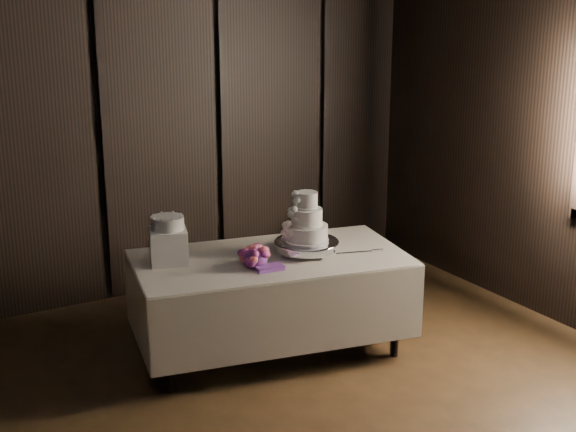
{
  "coord_description": "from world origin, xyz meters",
  "views": [
    {
      "loc": [
        -2.01,
        -3.04,
        2.68
      ],
      "look_at": [
        0.83,
        1.84,
        1.05
      ],
      "focal_mm": 50.0,
      "sensor_mm": 36.0,
      "label": 1
    }
  ],
  "objects": [
    {
      "name": "box_pedestal",
      "position": [
        -0.01,
        2.09,
        0.89
      ],
      "size": [
        0.33,
        0.33,
        0.25
      ],
      "primitive_type": "cube",
      "rotation": [
        0.0,
        0.0,
        -0.31
      ],
      "color": "white",
      "rests_on": "display_table"
    },
    {
      "name": "cake_stand",
      "position": [
        0.95,
        1.78,
        0.81
      ],
      "size": [
        0.58,
        0.58,
        0.09
      ],
      "primitive_type": "cylinder",
      "rotation": [
        0.0,
        0.0,
        -0.23
      ],
      "color": "silver",
      "rests_on": "display_table"
    },
    {
      "name": "cake_knife",
      "position": [
        1.25,
        1.59,
        0.77
      ],
      "size": [
        0.36,
        0.13,
        0.01
      ],
      "primitive_type": "cube",
      "rotation": [
        0.0,
        0.0,
        -0.3
      ],
      "color": "silver",
      "rests_on": "display_table"
    },
    {
      "name": "wedding_cake",
      "position": [
        0.93,
        1.77,
        1.0
      ],
      "size": [
        0.35,
        0.32,
        0.38
      ],
      "rotation": [
        0.0,
        0.0,
        -0.13
      ],
      "color": "white",
      "rests_on": "cake_stand"
    },
    {
      "name": "bouquet",
      "position": [
        0.48,
        1.71,
        0.83
      ],
      "size": [
        0.34,
        0.43,
        0.2
      ],
      "primitive_type": null,
      "rotation": [
        0.0,
        0.0,
        -0.07
      ],
      "color": "#E75076",
      "rests_on": "display_table"
    },
    {
      "name": "small_cake",
      "position": [
        -0.01,
        2.09,
        1.06
      ],
      "size": [
        0.3,
        0.3,
        0.09
      ],
      "primitive_type": "cylinder",
      "rotation": [
        0.0,
        0.0,
        0.34
      ],
      "color": "white",
      "rests_on": "box_pedestal"
    },
    {
      "name": "room",
      "position": [
        0.0,
        0.0,
        1.5
      ],
      "size": [
        6.08,
        7.08,
        3.08
      ],
      "color": "black",
      "rests_on": "ground"
    },
    {
      "name": "display_table",
      "position": [
        0.68,
        1.84,
        0.42
      ],
      "size": [
        2.15,
        1.41,
        0.76
      ],
      "rotation": [
        0.0,
        0.0,
        -0.19
      ],
      "color": "silver",
      "rests_on": "ground"
    }
  ]
}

